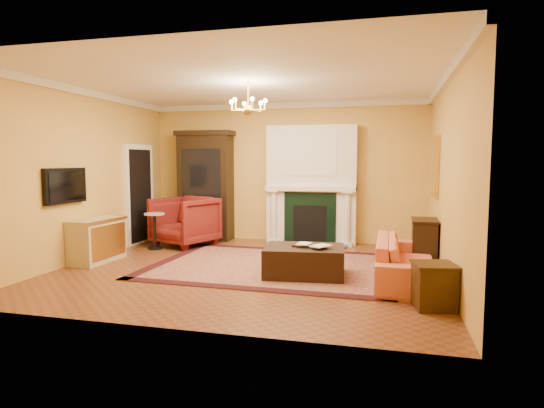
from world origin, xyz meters
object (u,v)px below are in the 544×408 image
(china_cabinet, at_px, (206,188))
(coral_sofa, at_px, (406,253))
(pedestal_table, at_px, (155,228))
(wingback_armchair, at_px, (185,219))
(leather_ottoman, at_px, (304,261))
(commode, at_px, (97,240))
(console_table, at_px, (424,243))
(end_table, at_px, (434,287))

(china_cabinet, distance_m, coral_sofa, 5.03)
(pedestal_table, bearing_deg, wingback_armchair, 50.13)
(coral_sofa, height_order, leather_ottoman, coral_sofa)
(commode, xyz_separation_m, console_table, (5.51, 1.08, 0.00))
(wingback_armchair, distance_m, end_table, 5.52)
(pedestal_table, relative_size, coral_sofa, 0.34)
(coral_sofa, bearing_deg, console_table, -15.99)
(pedestal_table, distance_m, leather_ottoman, 3.56)
(wingback_armchair, relative_size, pedestal_table, 1.55)
(china_cabinet, height_order, commode, china_cabinet)
(wingback_armchair, xyz_separation_m, pedestal_table, (-0.42, -0.50, -0.14))
(commode, relative_size, coral_sofa, 0.47)
(end_table, bearing_deg, wingback_armchair, 146.87)
(china_cabinet, height_order, pedestal_table, china_cabinet)
(china_cabinet, height_order, end_table, china_cabinet)
(coral_sofa, relative_size, leather_ottoman, 1.81)
(pedestal_table, bearing_deg, commode, -108.22)
(commode, distance_m, end_table, 5.59)
(wingback_armchair, distance_m, commode, 1.97)
(end_table, xyz_separation_m, leather_ottoman, (-1.76, 1.11, -0.02))
(china_cabinet, xyz_separation_m, wingback_armchair, (-0.13, -0.85, -0.60))
(console_table, distance_m, leather_ottoman, 2.19)
(coral_sofa, bearing_deg, end_table, -166.82)
(end_table, height_order, leather_ottoman, end_table)
(coral_sofa, xyz_separation_m, console_table, (0.33, 1.11, -0.04))
(wingback_armchair, bearing_deg, china_cabinet, 103.17)
(commode, relative_size, leather_ottoman, 0.85)
(china_cabinet, bearing_deg, end_table, -41.25)
(commode, distance_m, coral_sofa, 5.18)
(wingback_armchair, height_order, end_table, wingback_armchair)
(end_table, height_order, console_table, console_table)
(wingback_armchair, bearing_deg, coral_sofa, -0.58)
(pedestal_table, relative_size, commode, 0.71)
(china_cabinet, distance_m, leather_ottoman, 3.97)
(end_table, bearing_deg, pedestal_table, 153.47)
(commode, xyz_separation_m, coral_sofa, (5.18, -0.04, 0.04))
(coral_sofa, relative_size, end_table, 4.16)
(console_table, bearing_deg, end_table, -89.90)
(commode, height_order, end_table, commode)
(pedestal_table, distance_m, console_table, 5.09)
(china_cabinet, bearing_deg, wingback_armchair, -99.40)
(commode, xyz_separation_m, end_table, (5.45, -1.24, -0.12))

